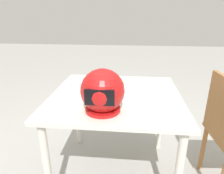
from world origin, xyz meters
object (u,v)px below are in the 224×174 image
(motorcycle_helmet, at_px, (103,92))
(drinking_glass, at_px, (81,89))
(dining_table, at_px, (116,106))
(pizza, at_px, (108,82))

(motorcycle_helmet, distance_m, drinking_glass, 0.29)
(dining_table, xyz_separation_m, motorcycle_helmet, (0.06, 0.27, 0.22))
(dining_table, bearing_deg, pizza, -67.53)
(drinking_glass, bearing_deg, dining_table, -166.51)
(pizza, bearing_deg, drinking_glass, 55.97)
(drinking_glass, bearing_deg, motorcycle_helmet, 131.66)
(dining_table, xyz_separation_m, pizza, (0.08, -0.19, 0.12))
(motorcycle_helmet, bearing_deg, dining_table, -102.42)
(dining_table, xyz_separation_m, drinking_glass, (0.25, 0.06, 0.15))
(motorcycle_helmet, bearing_deg, pizza, -87.61)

